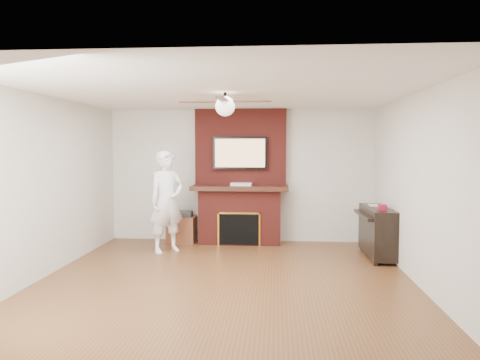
# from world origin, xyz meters

# --- Properties ---
(room_shell) EXTENTS (5.36, 5.86, 2.86)m
(room_shell) POSITION_xyz_m (0.00, 0.00, 1.25)
(room_shell) COLOR #563219
(room_shell) RESTS_ON ground
(fireplace) EXTENTS (1.78, 0.64, 2.50)m
(fireplace) POSITION_xyz_m (0.00, 2.55, 1.00)
(fireplace) COLOR maroon
(fireplace) RESTS_ON ground
(tv) EXTENTS (1.00, 0.08, 0.60)m
(tv) POSITION_xyz_m (0.00, 2.50, 1.68)
(tv) COLOR black
(tv) RESTS_ON fireplace
(ceiling_fan) EXTENTS (1.21, 1.21, 0.31)m
(ceiling_fan) POSITION_xyz_m (-0.00, 0.00, 2.33)
(ceiling_fan) COLOR black
(ceiling_fan) RESTS_ON room_shell
(person) EXTENTS (0.76, 0.74, 1.73)m
(person) POSITION_xyz_m (-1.18, 1.66, 0.86)
(person) COLOR white
(person) RESTS_ON ground
(side_table) EXTENTS (0.52, 0.52, 0.59)m
(side_table) POSITION_xyz_m (-1.10, 2.48, 0.27)
(side_table) COLOR brown
(side_table) RESTS_ON ground
(piano) EXTENTS (0.48, 1.25, 0.90)m
(piano) POSITION_xyz_m (2.30, 1.54, 0.44)
(piano) COLOR black
(piano) RESTS_ON ground
(cable_box) EXTENTS (0.40, 0.26, 0.05)m
(cable_box) POSITION_xyz_m (0.03, 2.45, 1.11)
(cable_box) COLOR silver
(cable_box) RESTS_ON fireplace
(candle_orange) EXTENTS (0.06, 0.06, 0.10)m
(candle_orange) POSITION_xyz_m (-0.07, 2.37, 0.05)
(candle_orange) COLOR orange
(candle_orange) RESTS_ON ground
(candle_green) EXTENTS (0.07, 0.07, 0.10)m
(candle_green) POSITION_xyz_m (0.02, 2.29, 0.05)
(candle_green) COLOR #428936
(candle_green) RESTS_ON ground
(candle_cream) EXTENTS (0.08, 0.08, 0.12)m
(candle_cream) POSITION_xyz_m (0.19, 2.33, 0.06)
(candle_cream) COLOR #FFF9CA
(candle_cream) RESTS_ON ground
(candle_blue) EXTENTS (0.06, 0.06, 0.07)m
(candle_blue) POSITION_xyz_m (0.20, 2.35, 0.03)
(candle_blue) COLOR #304C90
(candle_blue) RESTS_ON ground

